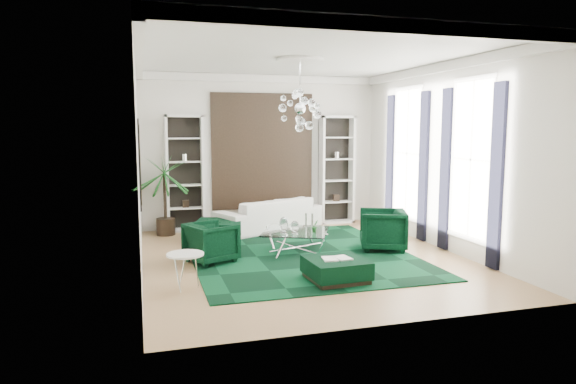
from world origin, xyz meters
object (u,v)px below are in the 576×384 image
object	(u,v)px
sofa	(269,214)
side_table	(186,272)
palm	(165,185)
armchair_left	(211,242)
ottoman_side	(219,231)
ottoman_front	(336,270)
armchair_right	(383,230)
coffee_table	(296,241)

from	to	relation	value
sofa	side_table	xyz separation A→B (m)	(-2.35, -4.15, -0.11)
side_table	palm	size ratio (longest dim) A/B	0.24
armchair_left	side_table	distance (m)	1.62
ottoman_side	palm	bearing A→B (deg)	139.18
ottoman_front	ottoman_side	bearing A→B (deg)	111.52
ottoman_front	palm	xyz separation A→B (m)	(-2.50, 4.50, 1.00)
sofa	armchair_right	world-z (taller)	armchair_right
ottoman_front	armchair_right	bearing A→B (deg)	45.83
side_table	palm	world-z (taller)	palm
armchair_right	coffee_table	distance (m)	1.80
side_table	palm	distance (m)	4.35
ottoman_front	palm	distance (m)	5.24
ottoman_side	palm	world-z (taller)	palm
armchair_right	ottoman_front	world-z (taller)	armchair_right
coffee_table	palm	bearing A→B (deg)	135.59
armchair_left	ottoman_front	distance (m)	2.52
side_table	palm	bearing A→B (deg)	91.35
coffee_table	ottoman_front	distance (m)	2.10
armchair_right	ottoman_side	distance (m)	3.59
ottoman_side	palm	distance (m)	1.74
sofa	ottoman_side	xyz separation A→B (m)	(-1.35, -0.85, -0.17)
palm	armchair_left	bearing A→B (deg)	-75.72
ottoman_side	armchair_right	bearing A→B (deg)	-30.14
armchair_left	armchair_right	distance (m)	3.50
sofa	palm	xyz separation A→B (m)	(-2.45, 0.10, 0.80)
sofa	armchair_left	xyz separation A→B (m)	(-1.75, -2.65, -0.01)
armchair_left	ottoman_front	xyz separation A→B (m)	(1.80, -1.75, -0.19)
armchair_left	side_table	bearing A→B (deg)	133.69
sofa	palm	world-z (taller)	palm
ottoman_front	armchair_left	bearing A→B (deg)	135.81
armchair_left	coffee_table	world-z (taller)	armchair_left
sofa	palm	size ratio (longest dim) A/B	1.13
armchair_right	palm	size ratio (longest dim) A/B	0.39
armchair_right	side_table	xyz separation A→B (m)	(-4.10, -1.50, -0.14)
side_table	armchair_right	bearing A→B (deg)	20.10
ottoman_side	armchair_left	bearing A→B (deg)	-102.53
armchair_right	ottoman_side	world-z (taller)	armchair_right
coffee_table	palm	distance (m)	3.56
armchair_left	palm	distance (m)	2.95
coffee_table	side_table	xyz separation A→B (m)	(-2.35, -1.85, 0.06)
coffee_table	ottoman_side	size ratio (longest dim) A/B	1.27
ottoman_side	coffee_table	bearing A→B (deg)	-47.05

